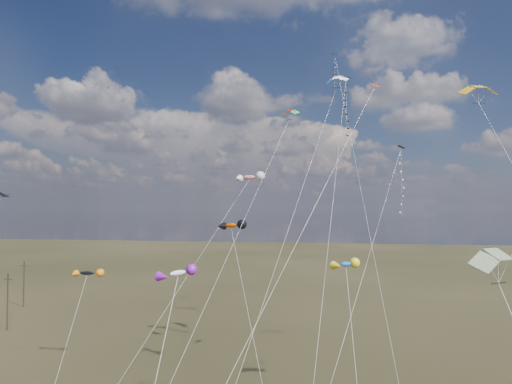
% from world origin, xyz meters
% --- Properties ---
extents(utility_pole_near, '(1.40, 0.20, 8.00)m').
position_xyz_m(utility_pole_near, '(-38.00, 30.00, 4.09)').
color(utility_pole_near, black).
rests_on(utility_pole_near, ground).
extents(utility_pole_far, '(1.40, 0.20, 8.00)m').
position_xyz_m(utility_pole_far, '(-46.00, 44.00, 4.09)').
color(utility_pole_far, black).
rests_on(utility_pole_far, ground).
extents(diamond_black_high, '(3.86, 19.91, 31.31)m').
position_xyz_m(diamond_black_high, '(9.03, 19.60, 26.53)').
color(diamond_black_high, black).
rests_on(diamond_black_high, ground).
extents(diamond_navy_tall, '(6.57, 22.70, 39.64)m').
position_xyz_m(diamond_navy_tall, '(8.46, 35.74, 34.14)').
color(diamond_navy_tall, '#090946').
rests_on(diamond_navy_tall, ground).
extents(diamond_navy_right, '(8.26, 11.07, 23.18)m').
position_xyz_m(diamond_navy_right, '(13.74, 15.37, 19.02)').
color(diamond_navy_right, '#0D1B52').
rests_on(diamond_navy_right, ground).
extents(diamond_orange_center, '(13.91, 21.07, 28.91)m').
position_xyz_m(diamond_orange_center, '(7.10, 8.12, 18.81)').
color(diamond_orange_center, '#D03C06').
rests_on(diamond_orange_center, ground).
extents(parafoil_yellow, '(5.96, 20.54, 26.86)m').
position_xyz_m(parafoil_yellow, '(18.43, 7.27, 26.11)').
color(parafoil_yellow, '#D49B0D').
rests_on(parafoil_yellow, ground).
extents(parafoil_blue_white, '(10.10, 20.60, 32.15)m').
position_xyz_m(parafoil_blue_white, '(8.15, 21.68, 31.33)').
color(parafoil_blue_white, blue).
rests_on(parafoil_blue_white, ground).
extents(parafoil_striped, '(3.32, 14.78, 15.98)m').
position_xyz_m(parafoil_striped, '(15.29, -5.91, 15.25)').
color(parafoil_striped, yellow).
rests_on(parafoil_striped, ground).
extents(parafoil_tricolor, '(10.33, 16.84, 27.92)m').
position_xyz_m(parafoil_tricolor, '(3.30, 18.54, 27.17)').
color(parafoil_tricolor, '#DBE104').
rests_on(parafoil_tricolor, ground).
extents(novelty_black_orange, '(3.37, 7.06, 10.67)m').
position_xyz_m(novelty_black_orange, '(-18.92, 18.29, 10.19)').
color(novelty_black_orange, black).
rests_on(novelty_black_orange, ground).
extents(novelty_orange_black, '(6.74, 9.29, 16.19)m').
position_xyz_m(novelty_orange_black, '(-2.30, 16.75, 15.57)').
color(novelty_orange_black, '#D34000').
rests_on(novelty_orange_black, ground).
extents(novelty_white_purple, '(1.87, 11.02, 13.69)m').
position_xyz_m(novelty_white_purple, '(-1.68, -0.55, 13.22)').
color(novelty_white_purple, white).
rests_on(novelty_white_purple, ground).
extents(novelty_redwhite_stripe, '(12.11, 14.03, 21.64)m').
position_xyz_m(novelty_redwhite_stripe, '(-2.07, 24.74, 20.92)').
color(novelty_redwhite_stripe, red).
rests_on(novelty_redwhite_stripe, ground).
extents(novelty_blue_yellow, '(2.08, 12.33, 13.43)m').
position_xyz_m(novelty_blue_yellow, '(8.86, 8.36, 12.92)').
color(novelty_blue_yellow, '#0D60B8').
rests_on(novelty_blue_yellow, ground).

